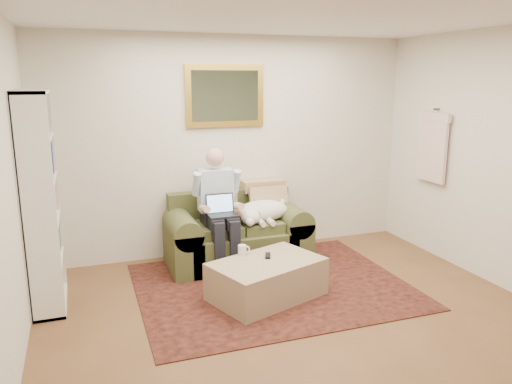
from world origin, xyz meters
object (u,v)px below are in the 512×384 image
sofa (237,239)px  seated_man (220,211)px  sleeping_dog (263,211)px  ottoman (267,279)px  coffee_mug (242,250)px  laptop (221,210)px  bookshelf (41,202)px

sofa → seated_man: (-0.24, -0.15, 0.40)m
sleeping_dog → ottoman: size_ratio=0.63×
sleeping_dog → ottoman: (-0.31, -0.95, -0.42)m
seated_man → coffee_mug: bearing=-85.7°
laptop → ottoman: 1.00m
sleeping_dog → ottoman: bearing=-108.0°
ottoman → coffee_mug: coffee_mug is taller
sleeping_dog → coffee_mug: bearing=-124.1°
seated_man → ottoman: bearing=-76.1°
laptop → coffee_mug: (0.05, -0.58, -0.28)m
laptop → sofa: bearing=41.0°
laptop → coffee_mug: bearing=-85.2°
sofa → coffee_mug: bearing=-103.7°
coffee_mug → ottoman: bearing=-55.1°
seated_man → laptop: 0.07m
sofa → laptop: size_ratio=5.15×
sleeping_dog → bookshelf: size_ratio=0.33×
sleeping_dog → seated_man: bearing=-172.9°
laptop → ottoman: (0.22, -0.82, -0.52)m
sofa → ottoman: 1.04m
seated_man → sleeping_dog: bearing=7.1°
sofa → seated_man: size_ratio=1.19×
sleeping_dog → ottoman: sleeping_dog is taller
sofa → seated_man: bearing=-148.5°
sofa → sleeping_dog: size_ratio=2.43×
seated_man → laptop: (-0.00, -0.06, 0.03)m
coffee_mug → sofa: bearing=76.3°
sleeping_dog → laptop: bearing=-166.4°
sofa → seated_man: seated_man is taller
sofa → laptop: 0.54m
sleeping_dog → coffee_mug: (-0.48, -0.71, -0.18)m
sofa → coffee_mug: size_ratio=16.02×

